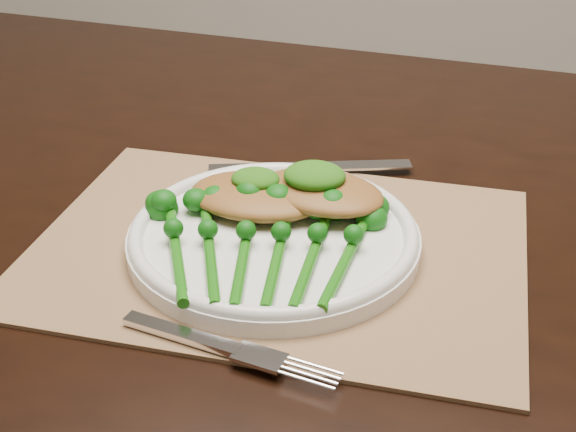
% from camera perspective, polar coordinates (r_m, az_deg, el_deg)
% --- Properties ---
extents(placemat, '(0.46, 0.35, 0.00)m').
position_cam_1_polar(placemat, '(0.73, -0.70, -2.32)').
color(placemat, '#8B6847').
rests_on(placemat, dining_table).
extents(dinner_plate, '(0.26, 0.26, 0.02)m').
position_cam_1_polar(dinner_plate, '(0.72, -1.02, -1.42)').
color(dinner_plate, white).
rests_on(dinner_plate, placemat).
extents(knife, '(0.21, 0.07, 0.01)m').
position_cam_1_polar(knife, '(0.85, 0.18, 3.45)').
color(knife, silver).
rests_on(knife, placemat).
extents(fork, '(0.18, 0.06, 0.01)m').
position_cam_1_polar(fork, '(0.60, -3.30, -9.66)').
color(fork, silver).
rests_on(fork, placemat).
extents(chicken_fillet_left, '(0.13, 0.10, 0.03)m').
position_cam_1_polar(chicken_fillet_left, '(0.75, -2.22, 1.44)').
color(chicken_fillet_left, '#95612B').
rests_on(chicken_fillet_left, dinner_plate).
extents(chicken_fillet_right, '(0.14, 0.11, 0.02)m').
position_cam_1_polar(chicken_fillet_right, '(0.75, 2.41, 1.73)').
color(chicken_fillet_right, '#95612B').
rests_on(chicken_fillet_right, dinner_plate).
extents(pesto_dollop_left, '(0.05, 0.04, 0.02)m').
position_cam_1_polar(pesto_dollop_left, '(0.75, -2.34, 2.66)').
color(pesto_dollop_left, '#194F0B').
rests_on(pesto_dollop_left, chicken_fillet_left).
extents(pesto_dollop_right, '(0.06, 0.05, 0.02)m').
position_cam_1_polar(pesto_dollop_right, '(0.74, 1.91, 2.88)').
color(pesto_dollop_right, '#194F0B').
rests_on(pesto_dollop_right, chicken_fillet_right).
extents(broccolini_bundle, '(0.19, 0.20, 0.04)m').
position_cam_1_polar(broccolini_bundle, '(0.68, -1.95, -2.79)').
color(broccolini_bundle, '#165D0C').
rests_on(broccolini_bundle, dinner_plate).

